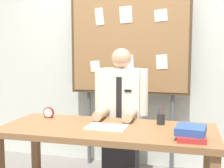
# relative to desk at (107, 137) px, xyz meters

# --- Properties ---
(back_wall) EXTENTS (6.40, 0.08, 2.70)m
(back_wall) POSITION_rel_desk_xyz_m (0.00, 1.17, 0.70)
(back_wall) COLOR silver
(back_wall) RESTS_ON ground_plane
(desk) EXTENTS (1.81, 0.74, 0.74)m
(desk) POSITION_rel_desk_xyz_m (0.00, 0.00, 0.00)
(desk) COLOR brown
(desk) RESTS_ON ground_plane
(person) EXTENTS (0.55, 0.56, 1.41)m
(person) POSITION_rel_desk_xyz_m (0.00, 0.55, 0.00)
(person) COLOR #2D2D33
(person) RESTS_ON ground_plane
(bulletin_board) EXTENTS (1.37, 0.09, 2.10)m
(bulletin_board) POSITION_rel_desk_xyz_m (0.00, 0.96, 0.82)
(bulletin_board) COLOR #4C3823
(bulletin_board) RESTS_ON ground_plane
(book_stack) EXTENTS (0.24, 0.26, 0.10)m
(book_stack) POSITION_rel_desk_xyz_m (0.68, -0.17, 0.13)
(book_stack) COLOR #B22D2D
(book_stack) RESTS_ON desk
(open_notebook) EXTENTS (0.34, 0.22, 0.01)m
(open_notebook) POSITION_rel_desk_xyz_m (0.00, -0.02, 0.09)
(open_notebook) COLOR white
(open_notebook) RESTS_ON desk
(desk_clock) EXTENTS (0.10, 0.04, 0.10)m
(desk_clock) POSITION_rel_desk_xyz_m (-0.64, 0.20, 0.13)
(desk_clock) COLOR maroon
(desk_clock) RESTS_ON desk
(pen_holder) EXTENTS (0.07, 0.07, 0.16)m
(pen_holder) POSITION_rel_desk_xyz_m (0.43, 0.21, 0.14)
(pen_holder) COLOR #262626
(pen_holder) RESTS_ON desk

